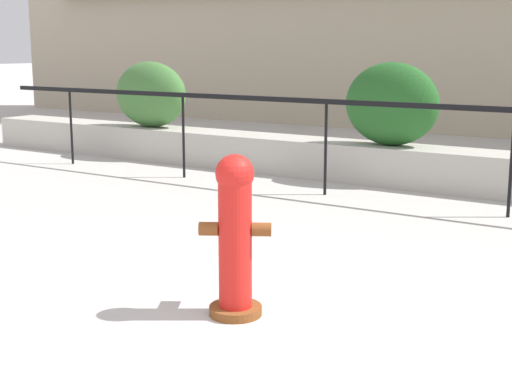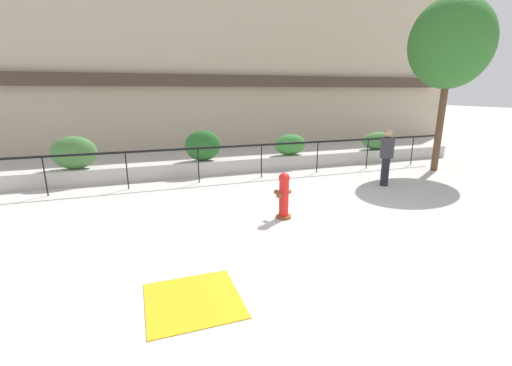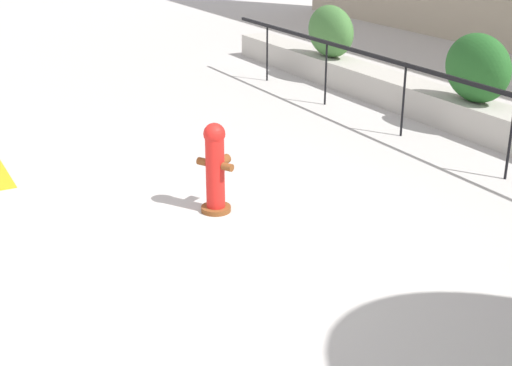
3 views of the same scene
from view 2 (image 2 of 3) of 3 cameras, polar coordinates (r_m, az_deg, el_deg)
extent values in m
plane|color=#BCB7B2|center=(7.55, 14.06, -7.63)|extent=(120.00, 120.00, 0.00)
cube|color=tan|center=(18.24, -7.26, 18.52)|extent=(30.00, 1.00, 8.00)
cube|color=#3F3328|center=(17.54, -6.69, 16.58)|extent=(27.00, 0.36, 0.56)
cube|color=#B7B2A8|center=(12.68, -0.83, 3.18)|extent=(18.00, 0.70, 0.50)
cube|color=black|center=(11.51, 0.92, 6.37)|extent=(15.00, 0.05, 0.06)
cylinder|color=black|center=(11.18, -31.73, 0.99)|extent=(0.04, 0.04, 1.15)
cylinder|color=black|center=(10.91, -20.72, 1.99)|extent=(0.04, 0.04, 1.15)
cylinder|color=black|center=(11.05, -9.57, 2.93)|extent=(0.04, 0.04, 1.15)
cylinder|color=black|center=(11.60, 0.91, 3.70)|extent=(0.04, 0.04, 1.15)
cylinder|color=black|center=(12.50, 10.19, 4.29)|extent=(0.04, 0.04, 1.15)
cylinder|color=black|center=(13.67, 18.06, 4.70)|extent=(0.04, 0.04, 1.15)
cylinder|color=black|center=(15.07, 24.59, 4.97)|extent=(0.04, 0.04, 1.15)
ellipsoid|color=#427538|center=(12.04, -28.05, 4.48)|extent=(1.33, 0.62, 1.03)
ellipsoid|color=#235B23|center=(12.10, -8.85, 6.20)|extent=(1.25, 0.62, 1.06)
ellipsoid|color=#387F33|center=(13.15, 5.73, 6.38)|extent=(1.24, 0.58, 0.78)
ellipsoid|color=#427538|center=(15.29, 19.62, 6.68)|extent=(1.47, 0.65, 0.72)
cylinder|color=brown|center=(8.03, 4.60, -5.59)|extent=(0.48, 0.48, 0.06)
cylinder|color=red|center=(7.88, 4.67, -2.50)|extent=(0.30, 0.30, 0.85)
sphere|color=red|center=(7.75, 4.74, 0.81)|extent=(0.25, 0.25, 0.25)
cylinder|color=brown|center=(7.96, 3.64, -1.54)|extent=(0.17, 0.18, 0.11)
cylinder|color=brown|center=(7.99, 5.42, -1.51)|extent=(0.15, 0.14, 0.09)
cylinder|color=brown|center=(7.72, 3.92, -2.07)|extent=(0.15, 0.14, 0.09)
cylinder|color=brown|center=(14.19, 28.27, 8.24)|extent=(0.24, 0.24, 3.22)
ellipsoid|color=#2D6B28|center=(14.23, 29.75, 19.59)|extent=(2.88, 2.60, 3.03)
cylinder|color=black|center=(11.34, 20.70, 1.76)|extent=(0.34, 0.34, 0.88)
cylinder|color=#333338|center=(11.20, 21.05, 5.50)|extent=(0.56, 0.56, 0.62)
sphere|color=tan|center=(11.15, 21.25, 7.65)|extent=(0.23, 0.23, 0.23)
cube|color=gold|center=(5.17, -10.44, -18.65)|extent=(1.30, 1.30, 0.01)
camera|label=1|loc=(6.53, 40.78, 1.71)|focal=50.00mm
camera|label=3|loc=(10.74, 52.56, 12.13)|focal=50.00mm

